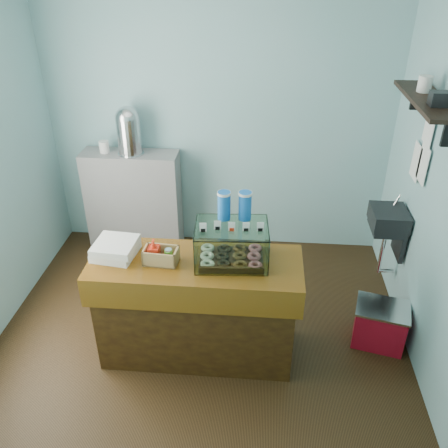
# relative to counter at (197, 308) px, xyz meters

# --- Properties ---
(ground) EXTENTS (3.50, 3.50, 0.00)m
(ground) POSITION_rel_counter_xyz_m (0.00, 0.25, -0.46)
(ground) COLOR black
(ground) RESTS_ON ground
(room_shell) EXTENTS (3.54, 3.04, 2.82)m
(room_shell) POSITION_rel_counter_xyz_m (0.03, 0.26, 1.25)
(room_shell) COLOR #7EB6B8
(room_shell) RESTS_ON ground
(counter) EXTENTS (1.60, 0.60, 0.90)m
(counter) POSITION_rel_counter_xyz_m (0.00, 0.00, 0.00)
(counter) COLOR #462C0D
(counter) RESTS_ON ground
(back_shelf) EXTENTS (1.00, 0.32, 1.10)m
(back_shelf) POSITION_rel_counter_xyz_m (-0.90, 1.57, 0.09)
(back_shelf) COLOR gray
(back_shelf) RESTS_ON ground
(display_case) EXTENTS (0.56, 0.43, 0.51)m
(display_case) POSITION_rel_counter_xyz_m (0.27, 0.08, 0.61)
(display_case) COLOR black
(display_case) RESTS_ON counter
(condiment_crate) EXTENTS (0.26, 0.17, 0.19)m
(condiment_crate) POSITION_rel_counter_xyz_m (-0.26, -0.02, 0.51)
(condiment_crate) COLOR tan
(condiment_crate) RESTS_ON counter
(pastry_boxes) EXTENTS (0.34, 0.34, 0.12)m
(pastry_boxes) POSITION_rel_counter_xyz_m (-0.61, 0.04, 0.50)
(pastry_boxes) COLOR white
(pastry_boxes) RESTS_ON counter
(coffee_urn) EXTENTS (0.27, 0.27, 0.49)m
(coffee_urn) POSITION_rel_counter_xyz_m (-0.87, 1.56, 0.90)
(coffee_urn) COLOR silver
(coffee_urn) RESTS_ON back_shelf
(red_cooler) EXTENTS (0.49, 0.42, 0.38)m
(red_cooler) POSITION_rel_counter_xyz_m (1.51, 0.23, -0.27)
(red_cooler) COLOR #AB0D1F
(red_cooler) RESTS_ON ground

